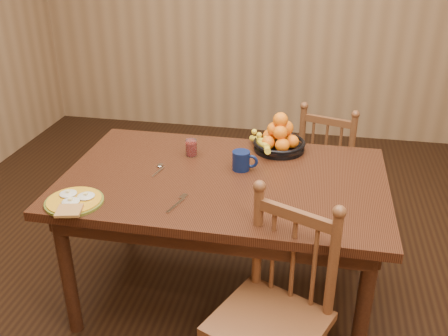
% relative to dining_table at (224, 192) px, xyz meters
% --- Properties ---
extents(room, '(4.52, 5.02, 2.72)m').
position_rel_dining_table_xyz_m(room, '(0.00, 0.00, 0.68)').
color(room, black).
rests_on(room, ground).
extents(dining_table, '(1.60, 1.00, 0.75)m').
position_rel_dining_table_xyz_m(dining_table, '(0.00, 0.00, 0.00)').
color(dining_table, black).
rests_on(dining_table, ground).
extents(chair_far, '(0.48, 0.47, 0.86)m').
position_rel_dining_table_xyz_m(chair_far, '(0.54, 0.90, -0.24)').
color(chair_far, '#522C18').
rests_on(chair_far, ground).
extents(chair_near, '(0.55, 0.54, 0.93)m').
position_rel_dining_table_xyz_m(chair_near, '(0.32, -0.59, -0.21)').
color(chair_near, '#522C18').
rests_on(chair_near, ground).
extents(breakfast_plate, '(0.26, 0.30, 0.04)m').
position_rel_dining_table_xyz_m(breakfast_plate, '(-0.61, -0.39, 0.10)').
color(breakfast_plate, '#59601E').
rests_on(breakfast_plate, dining_table).
extents(fork, '(0.06, 0.18, 0.00)m').
position_rel_dining_table_xyz_m(fork, '(-0.15, -0.29, 0.09)').
color(fork, silver).
rests_on(fork, dining_table).
extents(spoon, '(0.05, 0.16, 0.01)m').
position_rel_dining_table_xyz_m(spoon, '(-0.35, 0.03, 0.09)').
color(spoon, silver).
rests_on(spoon, dining_table).
extents(coffee_mug, '(0.13, 0.09, 0.10)m').
position_rel_dining_table_xyz_m(coffee_mug, '(0.07, 0.10, 0.14)').
color(coffee_mug, '#0A153A').
rests_on(coffee_mug, dining_table).
extents(juice_glass, '(0.06, 0.06, 0.09)m').
position_rel_dining_table_xyz_m(juice_glass, '(-0.22, 0.22, 0.13)').
color(juice_glass, silver).
rests_on(juice_glass, dining_table).
extents(fruit_bowl, '(0.32, 0.32, 0.22)m').
position_rel_dining_table_xyz_m(fruit_bowl, '(0.23, 0.38, 0.15)').
color(fruit_bowl, black).
rests_on(fruit_bowl, dining_table).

